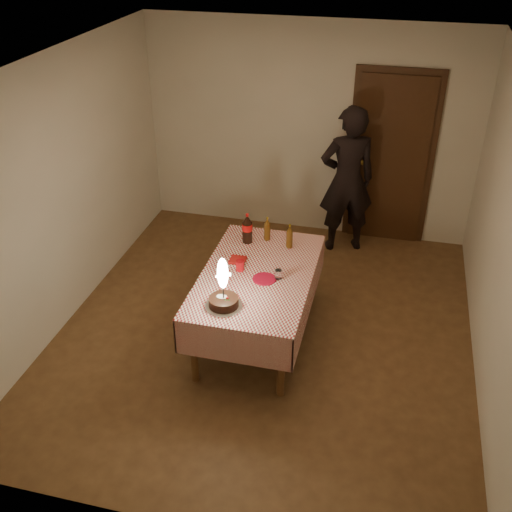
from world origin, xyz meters
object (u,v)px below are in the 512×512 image
red_cup (240,265)px  cola_bottle (247,229)px  birthday_cake (223,294)px  amber_bottle_right (289,237)px  photographer (347,180)px  clear_cup (278,274)px  amber_bottle_left (267,229)px  dining_table (257,282)px  red_plate (264,279)px

red_cup → cola_bottle: size_ratio=0.31×
birthday_cake → red_cup: bearing=91.4°
amber_bottle_right → photographer: bearing=73.8°
clear_cup → photographer: bearing=78.8°
clear_cup → amber_bottle_left: size_ratio=0.35×
dining_table → birthday_cake: 0.63m
dining_table → amber_bottle_right: size_ratio=6.75×
dining_table → red_plate: bearing=-42.3°
red_cup → clear_cup: (0.38, -0.06, -0.01)m
cola_bottle → photographer: 1.63m
amber_bottle_left → amber_bottle_right: size_ratio=1.00×
cola_bottle → amber_bottle_right: size_ratio=1.25×
dining_table → birthday_cake: size_ratio=3.60×
cola_bottle → amber_bottle_left: cola_bottle is taller
red_plate → amber_bottle_left: bearing=101.1°
birthday_cake → cola_bottle: (-0.08, 1.11, 0.03)m
clear_cup → amber_bottle_right: (-0.01, 0.58, 0.07)m
clear_cup → amber_bottle_left: amber_bottle_left is taller
birthday_cake → clear_cup: size_ratio=5.31×
clear_cup → amber_bottle_left: bearing=111.1°
red_cup → amber_bottle_left: bearing=79.4°
cola_bottle → photographer: (0.84, 1.40, 0.01)m
red_cup → amber_bottle_right: (0.36, 0.53, 0.07)m
red_cup → amber_bottle_left: size_ratio=0.39×
birthday_cake → red_plate: size_ratio=2.17×
red_plate → cola_bottle: bearing=117.4°
clear_cup → amber_bottle_right: amber_bottle_right is taller
clear_cup → cola_bottle: 0.74m
clear_cup → photographer: size_ratio=0.05×
birthday_cake → amber_bottle_right: bearing=72.6°
red_cup → red_plate: bearing=-20.8°
clear_cup → cola_bottle: cola_bottle is taller
birthday_cake → red_cup: size_ratio=4.78×
amber_bottle_right → photographer: (0.41, 1.40, 0.04)m
amber_bottle_left → clear_cup: bearing=-68.9°
red_plate → photographer: size_ratio=0.12×
red_plate → cola_bottle: size_ratio=0.69×
dining_table → clear_cup: bearing=-9.8°
clear_cup → amber_bottle_left: (-0.26, 0.68, 0.07)m
dining_table → cola_bottle: (-0.24, 0.55, 0.25)m
red_plate → amber_bottle_right: bearing=80.4°
cola_bottle → birthday_cake: bearing=-85.8°
dining_table → red_plate: size_ratio=7.82×
red_plate → clear_cup: clear_cup is taller
dining_table → cola_bottle: cola_bottle is taller
red_plate → red_cup: size_ratio=2.20×
red_plate → photographer: 2.09m
amber_bottle_left → photographer: size_ratio=0.14×
red_plate → dining_table: bearing=137.7°
amber_bottle_right → clear_cup: bearing=-88.7°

